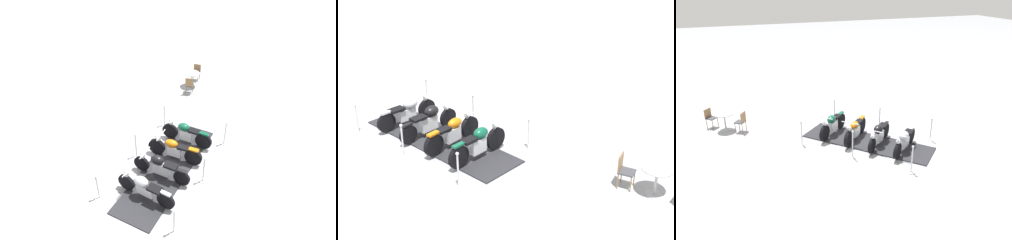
% 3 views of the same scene
% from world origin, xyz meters
% --- Properties ---
extents(ground_plane, '(80.00, 80.00, 0.00)m').
position_xyz_m(ground_plane, '(0.00, 0.00, 0.00)').
color(ground_plane, '#A8AAB2').
extents(display_platform, '(4.82, 5.04, 0.04)m').
position_xyz_m(display_platform, '(0.00, 0.00, 0.02)').
color(display_platform, '#28282D').
rests_on(display_platform, ground_plane).
extents(motorcycle_forest, '(1.65, 1.56, 1.00)m').
position_xyz_m(motorcycle_forest, '(-1.12, 1.16, 0.53)').
color(motorcycle_forest, black).
rests_on(motorcycle_forest, display_platform).
extents(motorcycle_copper, '(1.60, 1.67, 0.99)m').
position_xyz_m(motorcycle_copper, '(-0.38, 0.38, 0.49)').
color(motorcycle_copper, black).
rests_on(motorcycle_copper, display_platform).
extents(motorcycle_black, '(1.67, 1.60, 0.92)m').
position_xyz_m(motorcycle_black, '(0.33, -0.42, 0.53)').
color(motorcycle_black, black).
rests_on(motorcycle_black, display_platform).
extents(motorcycle_chrome, '(1.74, 1.48, 0.93)m').
position_xyz_m(motorcycle_chrome, '(1.06, -1.21, 0.52)').
color(motorcycle_chrome, black).
rests_on(motorcycle_chrome, display_platform).
extents(stanchion_right_front, '(0.31, 0.31, 1.05)m').
position_xyz_m(stanchion_right_front, '(-2.59, 0.75, 0.35)').
color(stanchion_right_front, silver).
rests_on(stanchion_right_front, ground_plane).
extents(stanchion_left_mid, '(0.29, 0.29, 1.10)m').
position_xyz_m(stanchion_left_mid, '(1.02, 0.94, 0.39)').
color(stanchion_left_mid, silver).
rests_on(stanchion_left_mid, ground_plane).
extents(stanchion_left_front, '(0.29, 0.29, 1.08)m').
position_xyz_m(stanchion_left_front, '(-0.54, 2.64, 0.39)').
color(stanchion_left_front, silver).
rests_on(stanchion_left_front, ground_plane).
extents(stanchion_left_rear, '(0.34, 0.34, 1.02)m').
position_xyz_m(stanchion_left_rear, '(2.59, -0.75, 0.31)').
color(stanchion_left_rear, silver).
rests_on(stanchion_left_rear, ground_plane).
extents(stanchion_right_mid, '(0.31, 0.31, 1.13)m').
position_xyz_m(stanchion_right_mid, '(-1.02, -0.94, 0.38)').
color(stanchion_right_mid, silver).
rests_on(stanchion_right_mid, ground_plane).
extents(stanchion_right_rear, '(0.36, 0.36, 1.06)m').
position_xyz_m(stanchion_right_rear, '(0.54, -2.64, 0.31)').
color(stanchion_right_rear, silver).
rests_on(stanchion_right_rear, ground_plane).
extents(cafe_table, '(0.82, 0.82, 0.79)m').
position_xyz_m(cafe_table, '(-5.49, 3.34, 0.60)').
color(cafe_table, '#B7B7BC').
rests_on(cafe_table, ground_plane).
extents(cafe_chair_near_table, '(0.55, 0.55, 0.93)m').
position_xyz_m(cafe_chair_near_table, '(-4.80, 2.90, 0.53)').
color(cafe_chair_near_table, olive).
rests_on(cafe_chair_near_table, ground_plane).
extents(cafe_chair_across_table, '(0.56, 0.56, 0.89)m').
position_xyz_m(cafe_chair_across_table, '(-6.10, 3.89, 0.52)').
color(cafe_chair_across_table, olive).
rests_on(cafe_chair_across_table, ground_plane).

